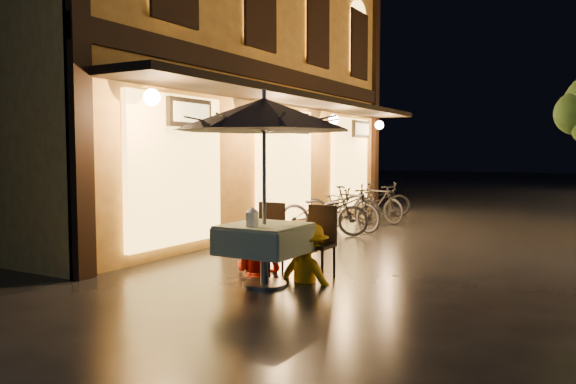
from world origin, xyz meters
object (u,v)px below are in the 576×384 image
Objects in this scene: patio_umbrella at (264,115)px; table_lantern at (252,216)px; person_yellow at (308,224)px; cafe_table at (264,240)px; bicycle_0 at (323,212)px; person_orange at (258,219)px.

patio_umbrella reaches higher than table_lantern.
table_lantern is 0.87m from person_yellow.
patio_umbrella is at bearing 180.00° from cafe_table.
bicycle_0 is (-1.28, 4.58, -0.44)m from table_lantern.
person_orange is 0.83× the size of bicycle_0.
table_lantern is at bearing 118.39° from person_orange.
person_orange is (-0.45, 0.56, 0.17)m from cafe_table.
patio_umbrella is at bearing -177.97° from bicycle_0.
patio_umbrella reaches higher than person_orange.
table_lantern is 0.14× the size of bicycle_0.
cafe_table is at bearing 0.00° from patio_umbrella.
person_orange reaches higher than person_yellow.
cafe_table is 0.65× the size of person_orange.
bicycle_0 reaches higher than cafe_table.
bicycle_0 is at bearing 106.54° from patio_umbrella.
cafe_table is 0.54× the size of bicycle_0.
person_orange is at bearing 7.47° from person_yellow.
person_orange is 0.80m from person_yellow.
table_lantern is (0.00, -0.28, -1.23)m from patio_umbrella.
table_lantern reaches higher than cafe_table.
patio_umbrella is (-0.00, 0.00, 1.56)m from cafe_table.
patio_umbrella is at bearing 128.78° from person_orange.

